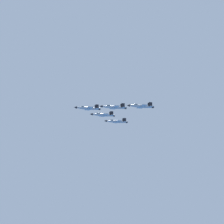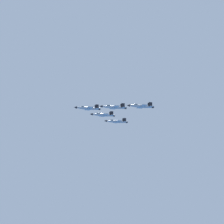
{
  "view_description": "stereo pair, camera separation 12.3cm",
  "coord_description": "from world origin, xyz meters",
  "px_view_note": "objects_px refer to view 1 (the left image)",
  "views": [
    {
      "loc": [
        -261.24,
        -16.79,
        86.32
      ],
      "look_at": [
        -9.07,
        7.52,
        140.65
      ],
      "focal_mm": 59.59,
      "sensor_mm": 36.0,
      "label": 1
    },
    {
      "loc": [
        -261.23,
        -16.92,
        86.32
      ],
      "look_at": [
        -9.07,
        7.52,
        140.65
      ],
      "focal_mm": 59.59,
      "sensor_mm": 36.0,
      "label": 2
    }
  ],
  "objects_px": {
    "jet_lead": "(88,108)",
    "jet_left_wingman": "(114,107)",
    "jet_right_wingman": "(103,115)",
    "jet_right_outer": "(116,121)",
    "jet_left_outer": "(141,106)"
  },
  "relations": [
    {
      "from": "jet_right_wingman",
      "to": "jet_left_outer",
      "type": "xyz_separation_m",
      "value": [
        -28.16,
        -28.13,
        -0.59
      ]
    },
    {
      "from": "jet_right_wingman",
      "to": "jet_right_outer",
      "type": "bearing_deg",
      "value": -140.73
    },
    {
      "from": "jet_lead",
      "to": "jet_left_outer",
      "type": "height_order",
      "value": "jet_lead"
    },
    {
      "from": "jet_right_wingman",
      "to": "jet_left_outer",
      "type": "height_order",
      "value": "jet_right_wingman"
    },
    {
      "from": "jet_left_wingman",
      "to": "jet_right_outer",
      "type": "height_order",
      "value": "jet_left_wingman"
    },
    {
      "from": "jet_left_outer",
      "to": "jet_right_outer",
      "type": "relative_size",
      "value": 0.99
    },
    {
      "from": "jet_lead",
      "to": "jet_left_wingman",
      "type": "height_order",
      "value": "jet_lead"
    },
    {
      "from": "jet_left_wingman",
      "to": "jet_right_wingman",
      "type": "bearing_deg",
      "value": -89.98
    },
    {
      "from": "jet_left_outer",
      "to": "jet_lead",
      "type": "bearing_deg",
      "value": -39.3
    },
    {
      "from": "jet_lead",
      "to": "jet_right_outer",
      "type": "relative_size",
      "value": 0.98
    },
    {
      "from": "jet_left_wingman",
      "to": "jet_left_outer",
      "type": "xyz_separation_m",
      "value": [
        -5.52,
        -18.26,
        -1.0
      ]
    },
    {
      "from": "jet_right_wingman",
      "to": "jet_right_outer",
      "type": "xyz_separation_m",
      "value": [
        17.13,
        -8.39,
        -1.82
      ]
    },
    {
      "from": "jet_lead",
      "to": "jet_left_wingman",
      "type": "relative_size",
      "value": 0.99
    },
    {
      "from": "jet_right_wingman",
      "to": "jet_right_outer",
      "type": "height_order",
      "value": "jet_right_wingman"
    },
    {
      "from": "jet_left_outer",
      "to": "jet_right_outer",
      "type": "bearing_deg",
      "value": -88.94
    }
  ]
}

